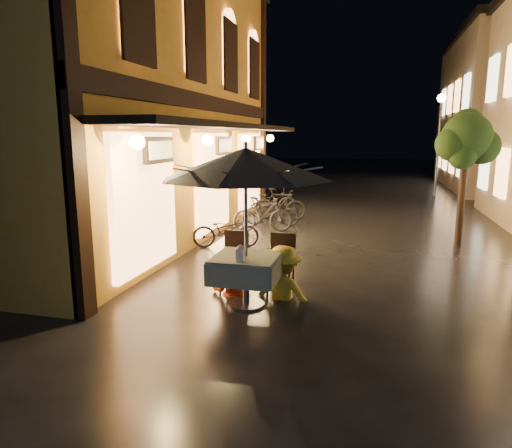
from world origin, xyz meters
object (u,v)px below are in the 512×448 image
(cafe_table, at_px, (246,268))
(person_yellow, at_px, (284,247))
(person_orange, at_px, (232,249))
(patio_umbrella, at_px, (246,164))
(bicycle_0, at_px, (226,230))
(table_lantern, at_px, (240,252))

(cafe_table, xyz_separation_m, person_yellow, (0.47, 0.51, 0.23))
(person_orange, bearing_deg, patio_umbrella, 122.00)
(person_yellow, xyz_separation_m, bicycle_0, (-1.91, 2.89, -0.42))
(cafe_table, distance_m, person_orange, 0.66)
(cafe_table, height_order, table_lantern, table_lantern)
(person_yellow, bearing_deg, cafe_table, 55.49)
(cafe_table, relative_size, person_yellow, 0.61)
(person_orange, xyz_separation_m, bicycle_0, (-1.05, 2.89, -0.34))
(table_lantern, height_order, bicycle_0, table_lantern)
(patio_umbrella, bearing_deg, person_orange, 127.04)
(cafe_table, bearing_deg, bicycle_0, 112.91)
(person_orange, bearing_deg, person_yellow, 174.65)
(bicycle_0, bearing_deg, patio_umbrella, -175.20)
(cafe_table, xyz_separation_m, patio_umbrella, (0.00, 0.00, 1.56))
(patio_umbrella, distance_m, person_yellow, 1.50)
(patio_umbrella, relative_size, person_yellow, 1.55)
(person_yellow, relative_size, bicycle_0, 1.08)
(person_yellow, bearing_deg, table_lantern, 67.93)
(patio_umbrella, height_order, person_orange, patio_umbrella)
(table_lantern, xyz_separation_m, person_orange, (-0.39, 0.81, -0.18))
(person_yellow, distance_m, bicycle_0, 3.49)
(table_lantern, distance_m, person_orange, 0.92)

